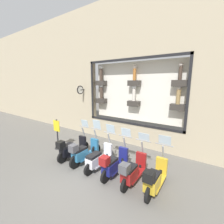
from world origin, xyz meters
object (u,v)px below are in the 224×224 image
(scooter_white_3, at_px, (99,158))
(shop_sign_post, at_px, (57,133))
(scooter_red_1, at_px, (132,171))
(scooter_yellow_0, at_px, (155,178))
(scooter_navy_2, at_px, (114,164))
(scooter_teal_4, at_px, (84,152))
(scooter_black_5, at_px, (71,148))

(scooter_white_3, bearing_deg, shop_sign_post, 85.35)
(scooter_red_1, relative_size, shop_sign_post, 1.17)
(scooter_red_1, bearing_deg, scooter_yellow_0, -89.48)
(scooter_navy_2, height_order, scooter_teal_4, scooter_teal_4)
(scooter_black_5, bearing_deg, scooter_teal_4, -89.12)
(scooter_navy_2, xyz_separation_m, shop_sign_post, (0.30, 3.62, 0.36))
(scooter_white_3, height_order, scooter_black_5, scooter_white_3)
(scooter_black_5, height_order, shop_sign_post, scooter_black_5)
(scooter_yellow_0, xyz_separation_m, scooter_teal_4, (0.01, 3.02, 0.02))
(scooter_black_5, distance_m, shop_sign_post, 1.44)
(scooter_teal_4, bearing_deg, scooter_yellow_0, -90.25)
(scooter_navy_2, xyz_separation_m, scooter_black_5, (0.00, 2.26, 0.01))
(scooter_teal_4, bearing_deg, scooter_navy_2, -90.57)
(scooter_teal_4, height_order, scooter_black_5, scooter_teal_4)
(scooter_yellow_0, height_order, scooter_white_3, scooter_white_3)
(scooter_teal_4, height_order, shop_sign_post, scooter_teal_4)
(shop_sign_post, bearing_deg, scooter_white_3, -94.65)
(scooter_yellow_0, distance_m, scooter_teal_4, 3.02)
(scooter_yellow_0, xyz_separation_m, scooter_white_3, (0.06, 2.26, -0.05))
(scooter_black_5, bearing_deg, scooter_yellow_0, -90.02)
(scooter_yellow_0, distance_m, scooter_white_3, 2.26)
(scooter_yellow_0, xyz_separation_m, scooter_red_1, (-0.01, 0.75, -0.01))
(scooter_navy_2, bearing_deg, scooter_red_1, -90.35)
(scooter_yellow_0, distance_m, scooter_black_5, 3.77)
(scooter_yellow_0, distance_m, scooter_navy_2, 1.51)
(scooter_yellow_0, distance_m, scooter_red_1, 0.75)
(scooter_yellow_0, relative_size, scooter_black_5, 1.00)
(scooter_yellow_0, xyz_separation_m, scooter_navy_2, (-0.00, 1.51, -0.00))
(scooter_navy_2, distance_m, scooter_black_5, 2.26)
(scooter_navy_2, distance_m, scooter_teal_4, 1.51)
(scooter_yellow_0, bearing_deg, scooter_teal_4, 89.75)
(scooter_red_1, bearing_deg, scooter_teal_4, 89.50)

